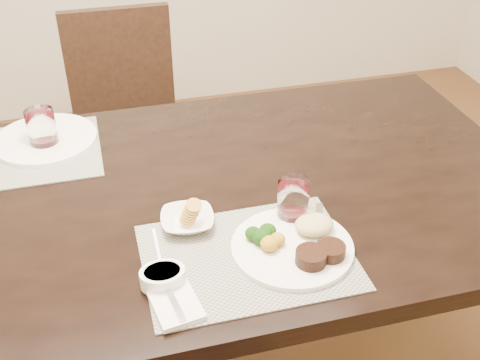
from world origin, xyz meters
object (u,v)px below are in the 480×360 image
object	(u,v)px
cracker_bowl	(187,220)
far_plate	(45,139)
chair_far	(127,114)
wine_glass_near	(293,202)
dinner_plate	(298,244)
steak_knife	(333,241)

from	to	relation	value
cracker_bowl	far_plate	world-z (taller)	cracker_bowl
chair_far	far_plate	distance (m)	0.69
far_plate	chair_far	bearing A→B (deg)	65.13
wine_glass_near	far_plate	distance (m)	0.78
chair_far	far_plate	size ratio (longest dim) A/B	3.07
dinner_plate	wine_glass_near	xyz separation A→B (m)	(0.02, 0.11, 0.03)
dinner_plate	far_plate	distance (m)	0.84
dinner_plate	steak_knife	bearing A→B (deg)	-14.74
wine_glass_near	cracker_bowl	bearing A→B (deg)	172.09
chair_far	wine_glass_near	xyz separation A→B (m)	(0.30, -1.11, 0.30)
dinner_plate	cracker_bowl	bearing A→B (deg)	131.00
dinner_plate	steak_knife	size ratio (longest dim) A/B	1.24
steak_knife	wine_glass_near	world-z (taller)	wine_glass_near
dinner_plate	far_plate	size ratio (longest dim) A/B	0.94
steak_knife	far_plate	world-z (taller)	far_plate
steak_knife	far_plate	distance (m)	0.90
dinner_plate	chair_far	bearing A→B (deg)	86.96
chair_far	dinner_plate	world-z (taller)	chair_far
steak_knife	far_plate	size ratio (longest dim) A/B	0.76
chair_far	wine_glass_near	world-z (taller)	chair_far
steak_knife	cracker_bowl	size ratio (longest dim) A/B	1.61
dinner_plate	wine_glass_near	world-z (taller)	wine_glass_near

